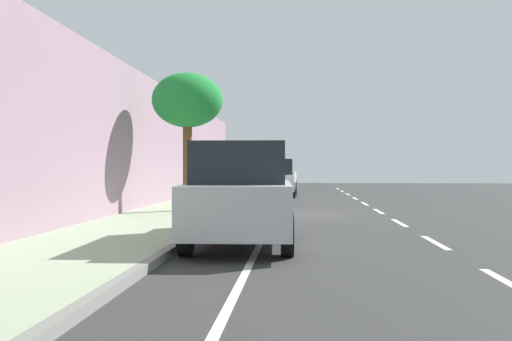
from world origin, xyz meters
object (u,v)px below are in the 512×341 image
Objects in this scene: bicycle_at_curb at (255,195)px; fire_hydrant at (210,199)px; parked_sedan_tan_nearest at (280,179)px; parked_suv_silver_mid at (242,193)px; cyclist_with_backpack at (251,177)px; parked_pickup_white_second at (277,179)px; street_tree_near_cyclist at (187,102)px.

bicycle_at_curb is 1.95× the size of fire_hydrant.
parked_suv_silver_mid reaches higher than parked_sedan_tan_nearest.
parked_sedan_tan_nearest is 14.31m from cyclist_with_backpack.
parked_sedan_tan_nearest is 5.32× the size of fire_hydrant.
parked_suv_silver_mid is at bearing 104.57° from fire_hydrant.
cyclist_with_backpack is at bearing -86.13° from parked_suv_silver_mid.
parked_sedan_tan_nearest is 21.32m from fire_hydrant.
fire_hydrant is at bearing -75.43° from parked_suv_silver_mid.
fire_hydrant reaches higher than bicycle_at_curb.
parked_pickup_white_second reaches higher than bicycle_at_curb.
street_tree_near_cyclist reaches higher than cyclist_with_backpack.
parked_suv_silver_mid is (-0.02, 19.10, 0.13)m from parked_pickup_white_second.
street_tree_near_cyclist reaches higher than parked_pickup_white_second.
fire_hydrant is (-0.89, 1.10, -3.06)m from street_tree_near_cyclist.
fire_hydrant is at bearing 128.81° from street_tree_near_cyclist.
street_tree_near_cyclist is (1.56, 5.88, 2.50)m from cyclist_with_backpack.
parked_pickup_white_second reaches higher than fire_hydrant.
fire_hydrant is (0.67, 6.99, -0.55)m from cyclist_with_backpack.
cyclist_with_backpack is at bearing -95.52° from fire_hydrant.
bicycle_at_curb is (0.63, 6.61, -0.52)m from parked_pickup_white_second.
street_tree_near_cyclist is at bearing 83.37° from parked_sedan_tan_nearest.
fire_hydrant is at bearing 82.19° from bicycle_at_curb.
cyclist_with_backpack is at bearing -104.88° from street_tree_near_cyclist.
cyclist_with_backpack reaches higher than parked_sedan_tan_nearest.
street_tree_near_cyclist is (2.42, 12.03, 2.72)m from parked_pickup_white_second.
cyclist_with_backpack reaches higher than fire_hydrant.
bicycle_at_curb is at bearing 84.53° from parked_pickup_white_second.
parked_suv_silver_mid is 1.08× the size of street_tree_near_cyclist.
parked_sedan_tan_nearest is at bearing -93.13° from cyclist_with_backpack.
parked_sedan_tan_nearest is 20.51m from street_tree_near_cyclist.
bicycle_at_curb is 0.90m from cyclist_with_backpack.
parked_pickup_white_second is at bearing -96.63° from fire_hydrant.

